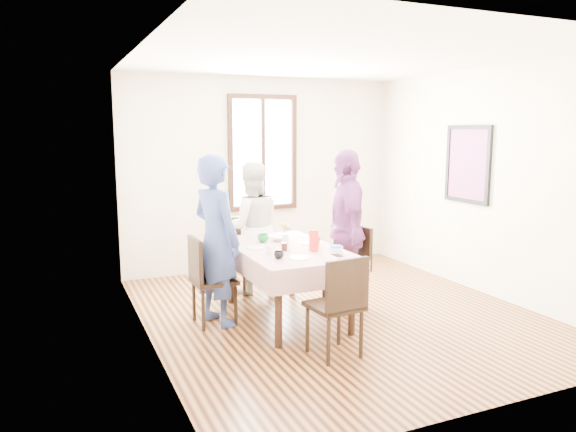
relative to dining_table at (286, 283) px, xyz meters
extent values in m
plane|color=black|center=(0.57, -0.09, -0.38)|extent=(4.50, 4.50, 0.00)
plane|color=beige|center=(0.57, 2.16, 0.98)|extent=(4.00, 0.00, 4.00)
plane|color=beige|center=(2.57, -0.09, 0.98)|extent=(0.00, 4.50, 4.50)
cube|color=black|center=(0.57, 2.14, 1.27)|extent=(1.02, 0.06, 1.62)
cube|color=white|center=(0.57, 2.15, 1.27)|extent=(0.90, 0.02, 1.50)
cube|color=red|center=(2.55, 0.21, 1.18)|extent=(0.04, 0.76, 0.96)
cube|color=black|center=(0.00, 0.00, 0.00)|extent=(0.89, 1.54, 0.75)
cube|color=#530610|center=(0.00, 0.00, 0.38)|extent=(1.01, 1.66, 0.01)
cube|color=black|center=(-0.74, 0.14, 0.08)|extent=(0.43, 0.43, 0.91)
cube|color=black|center=(0.74, 0.05, 0.08)|extent=(0.47, 0.47, 0.91)
cube|color=black|center=(0.00, 1.06, 0.08)|extent=(0.43, 0.43, 0.91)
cube|color=black|center=(0.00, -1.06, 0.08)|extent=(0.46, 0.46, 0.91)
imported|color=navy|center=(-0.72, 0.14, 0.49)|extent=(0.61, 0.74, 1.74)
imported|color=beige|center=(0.00, 1.04, 0.42)|extent=(0.86, 0.72, 1.60)
imported|color=#7C3B7B|center=(0.72, 0.05, 0.51)|extent=(0.76, 1.12, 1.77)
imported|color=black|center=(-0.27, -0.44, 0.42)|extent=(0.11, 0.11, 0.07)
imported|color=red|center=(0.31, -0.08, 0.43)|extent=(0.12, 0.12, 0.10)
imported|color=#0C7226|center=(-0.13, 0.34, 0.43)|extent=(0.16, 0.16, 0.09)
imported|color=white|center=(0.08, 0.35, 0.41)|extent=(0.26, 0.26, 0.05)
cube|color=red|center=(0.18, -0.29, 0.50)|extent=(0.07, 0.07, 0.22)
cylinder|color=white|center=(0.34, -0.46, 0.42)|extent=(0.13, 0.13, 0.07)
cylinder|color=black|center=(-0.08, -0.15, 0.43)|extent=(0.06, 0.06, 0.09)
cylinder|color=silver|center=(-0.28, -0.23, 0.43)|extent=(0.06, 0.06, 0.09)
cube|color=black|center=(0.31, -0.55, 0.39)|extent=(0.06, 0.13, 0.01)
cylinder|color=silver|center=(0.02, 0.06, 0.45)|extent=(0.07, 0.07, 0.13)
cylinder|color=white|center=(-0.30, 0.10, 0.39)|extent=(0.20, 0.20, 0.01)
cylinder|color=white|center=(0.28, 0.08, 0.39)|extent=(0.20, 0.20, 0.01)
cylinder|color=white|center=(0.02, 0.62, 0.39)|extent=(0.20, 0.20, 0.01)
cylinder|color=white|center=(-0.08, -0.50, 0.39)|extent=(0.20, 0.20, 0.01)
cylinder|color=blue|center=(0.34, -0.46, 0.46)|extent=(0.12, 0.12, 0.01)
camera|label=1|loc=(-2.21, -5.07, 1.60)|focal=33.92mm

